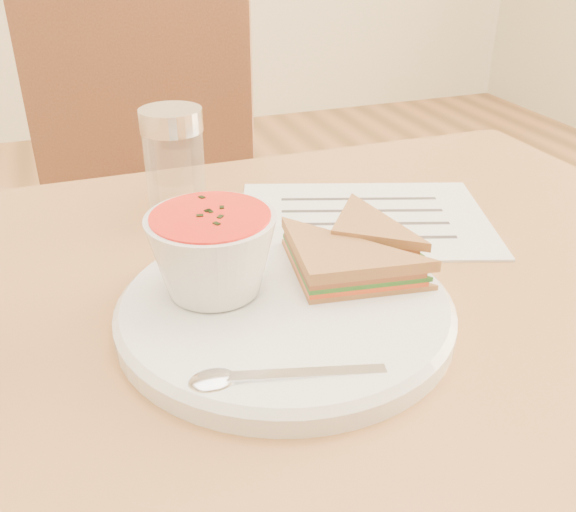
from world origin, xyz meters
name	(u,v)px	position (x,y,z in m)	size (l,w,h in m)	color
chair_far	(133,285)	(-0.09, 0.53, 0.47)	(0.42, 0.42, 0.94)	brown
plate	(285,310)	(0.00, -0.05, 0.76)	(0.29, 0.29, 0.02)	white
soup_bowl	(213,257)	(-0.06, -0.02, 0.80)	(0.11, 0.11, 0.08)	white
sandwich_half_a	(309,293)	(0.01, -0.07, 0.78)	(0.12, 0.12, 0.04)	#B06A3E
sandwich_half_b	(330,244)	(0.06, 0.00, 0.79)	(0.09, 0.09, 0.03)	#B06A3E
spoon	(286,376)	(-0.04, -0.15, 0.77)	(0.18, 0.04, 0.01)	silver
paper_menu	(364,218)	(0.15, 0.11, 0.75)	(0.28, 0.21, 0.00)	white
condiment_shaker	(175,164)	(-0.05, 0.20, 0.81)	(0.07, 0.07, 0.13)	silver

